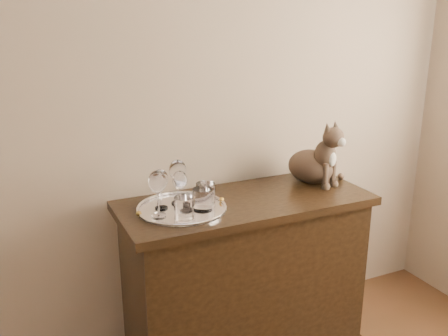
# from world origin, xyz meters

# --- Properties ---
(wall_back) EXTENTS (4.00, 0.10, 2.70)m
(wall_back) POSITION_xyz_m (0.00, 2.25, 1.35)
(wall_back) COLOR tan
(wall_back) RESTS_ON ground
(sideboard) EXTENTS (1.20, 0.50, 0.85)m
(sideboard) POSITION_xyz_m (0.60, 1.94, 0.42)
(sideboard) COLOR black
(sideboard) RESTS_ON ground
(tray) EXTENTS (0.40, 0.40, 0.01)m
(tray) POSITION_xyz_m (0.28, 1.94, 0.85)
(tray) COLOR white
(tray) RESTS_ON sideboard
(wine_glass_a) EXTENTS (0.07, 0.07, 0.18)m
(wine_glass_a) POSITION_xyz_m (0.20, 1.98, 0.95)
(wine_glass_a) COLOR silver
(wine_glass_a) RESTS_ON tray
(wine_glass_b) EXTENTS (0.08, 0.08, 0.21)m
(wine_glass_b) POSITION_xyz_m (0.29, 2.00, 0.96)
(wine_glass_b) COLOR white
(wine_glass_b) RESTS_ON tray
(wine_glass_c) EXTENTS (0.08, 0.08, 0.20)m
(wine_glass_c) POSITION_xyz_m (0.16, 1.90, 0.96)
(wine_glass_c) COLOR white
(wine_glass_c) RESTS_ON tray
(wine_glass_d) EXTENTS (0.07, 0.07, 0.18)m
(wine_glass_d) POSITION_xyz_m (0.27, 1.94, 0.95)
(wine_glass_d) COLOR white
(wine_glass_d) RESTS_ON tray
(tumbler_a) EXTENTS (0.09, 0.09, 0.10)m
(tumbler_a) POSITION_xyz_m (0.36, 1.88, 0.91)
(tumbler_a) COLOR silver
(tumbler_a) RESTS_ON tray
(tumbler_b) EXTENTS (0.08, 0.08, 0.09)m
(tumbler_b) POSITION_xyz_m (0.25, 1.83, 0.90)
(tumbler_b) COLOR silver
(tumbler_b) RESTS_ON tray
(tumbler_c) EXTENTS (0.09, 0.09, 0.10)m
(tumbler_c) POSITION_xyz_m (0.40, 1.94, 0.91)
(tumbler_c) COLOR white
(tumbler_c) RESTS_ON tray
(cat) EXTENTS (0.40, 0.39, 0.33)m
(cat) POSITION_xyz_m (1.02, 2.02, 1.02)
(cat) COLOR brown
(cat) RESTS_ON sideboard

